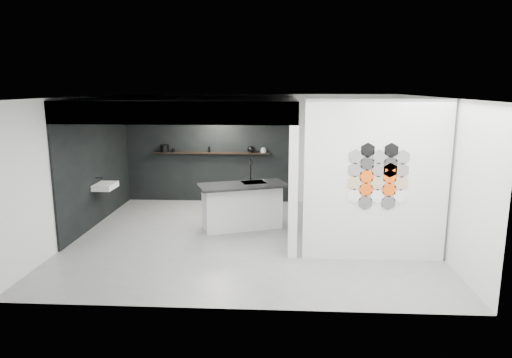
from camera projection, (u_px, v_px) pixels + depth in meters
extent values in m
cube|color=slate|center=(250.00, 238.00, 9.20)|extent=(7.00, 6.00, 0.01)
cube|color=silver|center=(375.00, 181.00, 7.82)|extent=(2.45, 0.15, 2.80)
cube|color=black|center=(208.00, 157.00, 11.94)|extent=(4.40, 0.04, 2.35)
cube|color=black|center=(98.00, 170.00, 10.13)|extent=(0.04, 4.00, 2.35)
cube|color=silver|center=(192.00, 108.00, 9.73)|extent=(4.40, 4.00, 0.40)
cube|color=silver|center=(293.00, 193.00, 7.94)|extent=(0.16, 0.16, 2.35)
cube|color=silver|center=(171.00, 113.00, 7.86)|extent=(4.40, 0.16, 0.40)
cube|color=silver|center=(105.00, 186.00, 9.99)|extent=(0.40, 0.60, 0.12)
cube|color=black|center=(211.00, 153.00, 11.80)|extent=(3.00, 0.15, 0.04)
cube|color=silver|center=(242.00, 207.00, 9.75)|extent=(1.74, 1.12, 0.94)
cube|color=black|center=(243.00, 185.00, 9.57)|extent=(2.02, 1.40, 0.04)
cube|color=black|center=(253.00, 183.00, 9.77)|extent=(0.60, 0.56, 0.02)
cylinder|color=black|center=(251.00, 170.00, 9.93)|extent=(0.03, 0.03, 0.44)
torus|color=black|center=(251.00, 161.00, 9.83)|extent=(0.07, 0.15, 0.15)
cylinder|color=black|center=(165.00, 148.00, 11.85)|extent=(0.25, 0.25, 0.18)
ellipsoid|color=black|center=(251.00, 149.00, 11.73)|extent=(0.24, 0.24, 0.17)
cylinder|color=gray|center=(263.00, 151.00, 11.71)|extent=(0.16, 0.16, 0.10)
cylinder|color=gray|center=(264.00, 150.00, 11.71)|extent=(0.12, 0.12, 0.13)
cylinder|color=black|center=(209.00, 149.00, 11.79)|extent=(0.07, 0.07, 0.15)
cylinder|color=black|center=(173.00, 150.00, 11.84)|extent=(0.08, 0.08, 0.09)
cylinder|color=white|center=(354.00, 196.00, 7.80)|extent=(0.26, 0.02, 0.26)
cylinder|color=tan|center=(355.00, 183.00, 7.75)|extent=(0.26, 0.02, 0.26)
cylinder|color=#66635E|center=(355.00, 170.00, 7.71)|extent=(0.26, 0.02, 0.26)
cylinder|color=silver|center=(356.00, 157.00, 7.66)|extent=(0.26, 0.02, 0.26)
cylinder|color=black|center=(365.00, 202.00, 7.81)|extent=(0.26, 0.02, 0.26)
cylinder|color=#F24F0C|center=(366.00, 189.00, 7.77)|extent=(0.26, 0.02, 0.26)
cylinder|color=#F24F0C|center=(367.00, 176.00, 7.72)|extent=(0.26, 0.02, 0.26)
cylinder|color=#2D2D2D|center=(367.00, 163.00, 7.68)|extent=(0.26, 0.02, 0.26)
cylinder|color=black|center=(368.00, 150.00, 7.63)|extent=(0.26, 0.02, 0.26)
cylinder|color=white|center=(377.00, 196.00, 7.78)|extent=(0.26, 0.02, 0.26)
cylinder|color=tan|center=(378.00, 183.00, 7.73)|extent=(0.26, 0.02, 0.26)
cylinder|color=#66635E|center=(379.00, 170.00, 7.69)|extent=(0.26, 0.02, 0.26)
cylinder|color=silver|center=(379.00, 157.00, 7.64)|extent=(0.26, 0.02, 0.26)
cylinder|color=black|center=(388.00, 203.00, 7.79)|extent=(0.26, 0.02, 0.26)
cylinder|color=#F24F0C|center=(389.00, 190.00, 7.74)|extent=(0.26, 0.02, 0.26)
cylinder|color=#F24F0C|center=(390.00, 177.00, 7.70)|extent=(0.26, 0.02, 0.26)
cylinder|color=#2D2D2D|center=(391.00, 164.00, 7.65)|extent=(0.26, 0.02, 0.26)
cylinder|color=black|center=(391.00, 150.00, 7.61)|extent=(0.26, 0.02, 0.26)
cylinder|color=white|center=(400.00, 196.00, 7.76)|extent=(0.26, 0.02, 0.26)
cylinder|color=tan|center=(401.00, 183.00, 7.71)|extent=(0.26, 0.02, 0.26)
cylinder|color=#66635E|center=(402.00, 170.00, 7.67)|extent=(0.26, 0.02, 0.26)
cylinder|color=silver|center=(403.00, 157.00, 7.62)|extent=(0.26, 0.02, 0.26)
cylinder|color=#F24F0C|center=(390.00, 170.00, 7.68)|extent=(0.26, 0.02, 0.26)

